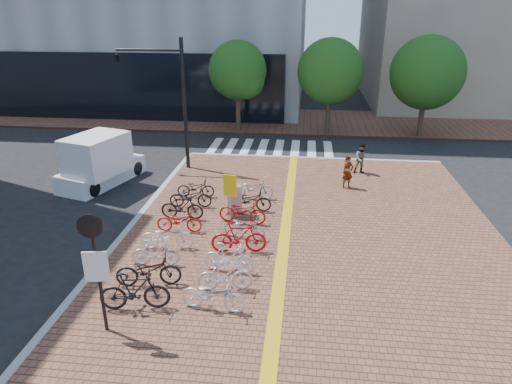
# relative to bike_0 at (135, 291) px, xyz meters

# --- Properties ---
(ground) EXTENTS (120.00, 120.00, 0.00)m
(ground) POSITION_rel_bike_0_xyz_m (1.91, 2.55, -0.74)
(ground) COLOR black
(ground) RESTS_ON ground
(kerb_west) EXTENTS (0.25, 34.00, 0.15)m
(kerb_west) POSITION_rel_bike_0_xyz_m (-2.09, -2.45, -0.66)
(kerb_west) COLOR gray
(kerb_west) RESTS_ON ground
(kerb_north) EXTENTS (14.00, 0.25, 0.15)m
(kerb_north) POSITION_rel_bike_0_xyz_m (4.91, 14.55, -0.66)
(kerb_north) COLOR gray
(kerb_north) RESTS_ON ground
(far_sidewalk) EXTENTS (70.00, 8.00, 0.15)m
(far_sidewalk) POSITION_rel_bike_0_xyz_m (1.91, 23.55, -0.66)
(far_sidewalk) COLOR brown
(far_sidewalk) RESTS_ON ground
(crosswalk) EXTENTS (7.50, 4.00, 0.01)m
(crosswalk) POSITION_rel_bike_0_xyz_m (2.41, 16.55, -0.73)
(crosswalk) COLOR silver
(crosswalk) RESTS_ON ground
(street_trees) EXTENTS (16.20, 4.60, 6.35)m
(street_trees) POSITION_rel_bike_0_xyz_m (6.95, 20.00, 3.36)
(street_trees) COLOR #38281E
(street_trees) RESTS_ON far_sidewalk
(bike_0) EXTENTS (2.02, 0.88, 1.17)m
(bike_0) POSITION_rel_bike_0_xyz_m (0.00, 0.00, 0.00)
(bike_0) COLOR black
(bike_0) RESTS_ON sidewalk
(bike_1) EXTENTS (2.06, 1.04, 1.03)m
(bike_1) POSITION_rel_bike_0_xyz_m (-0.02, 1.19, -0.07)
(bike_1) COLOR black
(bike_1) RESTS_ON sidewalk
(bike_2) EXTENTS (1.61, 0.65, 0.94)m
(bike_2) POSITION_rel_bike_0_xyz_m (-0.17, 2.32, -0.11)
(bike_2) COLOR silver
(bike_2) RESTS_ON sidewalk
(bike_3) EXTENTS (1.92, 0.87, 0.97)m
(bike_3) POSITION_rel_bike_0_xyz_m (-0.13, 3.47, -0.10)
(bike_3) COLOR white
(bike_3) RESTS_ON sidewalk
(bike_4) EXTENTS (1.73, 0.66, 0.90)m
(bike_4) POSITION_rel_bike_0_xyz_m (-0.05, 4.78, -0.14)
(bike_4) COLOR red
(bike_4) RESTS_ON sidewalk
(bike_5) EXTENTS (1.72, 0.49, 1.03)m
(bike_5) POSITION_rel_bike_0_xyz_m (-0.24, 5.89, -0.07)
(bike_5) COLOR black
(bike_5) RESTS_ON sidewalk
(bike_6) EXTENTS (1.82, 0.78, 0.93)m
(bike_6) POSITION_rel_bike_0_xyz_m (-0.19, 7.06, -0.12)
(bike_6) COLOR black
(bike_6) RESTS_ON sidewalk
(bike_7) EXTENTS (1.69, 0.70, 0.87)m
(bike_7) POSITION_rel_bike_0_xyz_m (-0.23, 8.18, -0.15)
(bike_7) COLOR black
(bike_7) RESTS_ON sidewalk
(bike_8) EXTENTS (1.91, 0.83, 0.97)m
(bike_8) POSITION_rel_bike_0_xyz_m (2.16, 0.22, -0.10)
(bike_8) COLOR silver
(bike_8) RESTS_ON sidewalk
(bike_9) EXTENTS (1.72, 0.74, 1.00)m
(bike_9) POSITION_rel_bike_0_xyz_m (2.32, 1.19, -0.09)
(bike_9) COLOR silver
(bike_9) RESTS_ON sidewalk
(bike_10) EXTENTS (1.72, 0.62, 1.02)m
(bike_10) POSITION_rel_bike_0_xyz_m (2.26, 2.22, -0.08)
(bike_10) COLOR white
(bike_10) RESTS_ON sidewalk
(bike_11) EXTENTS (1.96, 0.82, 1.14)m
(bike_11) POSITION_rel_bike_0_xyz_m (2.40, 3.48, -0.01)
(bike_11) COLOR #B40C18
(bike_11) RESTS_ON sidewalk
(bike_12) EXTENTS (1.67, 0.87, 0.84)m
(bike_12) POSITION_rel_bike_0_xyz_m (2.45, 4.52, -0.17)
(bike_12) COLOR #A8A8AC
(bike_12) RESTS_ON sidewalk
(bike_13) EXTENTS (1.93, 0.86, 0.98)m
(bike_13) POSITION_rel_bike_0_xyz_m (2.19, 5.80, -0.09)
(bike_13) COLOR #BA100D
(bike_13) RESTS_ON sidewalk
(bike_14) EXTENTS (1.89, 0.70, 0.98)m
(bike_14) POSITION_rel_bike_0_xyz_m (2.29, 6.94, -0.09)
(bike_14) COLOR black
(bike_14) RESTS_ON sidewalk
(bike_15) EXTENTS (1.87, 0.69, 0.97)m
(bike_15) POSITION_rel_bike_0_xyz_m (2.28, 8.27, -0.10)
(bike_15) COLOR #B3B3B8
(bike_15) RESTS_ON sidewalk
(pedestrian_a) EXTENTS (0.66, 0.58, 1.52)m
(pedestrian_a) POSITION_rel_bike_0_xyz_m (6.52, 10.08, 0.17)
(pedestrian_a) COLOR gray
(pedestrian_a) RESTS_ON sidewalk
(pedestrian_b) EXTENTS (0.84, 0.70, 1.55)m
(pedestrian_b) POSITION_rel_bike_0_xyz_m (7.37, 12.19, 0.19)
(pedestrian_b) COLOR #535A69
(pedestrian_b) RESTS_ON sidewalk
(utility_box) EXTENTS (0.69, 0.58, 1.28)m
(utility_box) POSITION_rel_bike_0_xyz_m (1.76, 6.47, 0.05)
(utility_box) COLOR #B0B1B5
(utility_box) RESTS_ON sidewalk
(yellow_sign) EXTENTS (0.53, 0.19, 1.97)m
(yellow_sign) POSITION_rel_bike_0_xyz_m (1.71, 5.82, 0.78)
(yellow_sign) COLOR #B7B7BC
(yellow_sign) RESTS_ON sidewalk
(notice_sign) EXTENTS (0.62, 0.19, 3.37)m
(notice_sign) POSITION_rel_bike_0_xyz_m (-0.46, -0.99, 1.54)
(notice_sign) COLOR black
(notice_sign) RESTS_ON sidewalk
(traffic_light_pole) EXTENTS (3.51, 1.35, 6.53)m
(traffic_light_pole) POSITION_rel_bike_0_xyz_m (-3.10, 12.12, 3.92)
(traffic_light_pole) COLOR black
(traffic_light_pole) RESTS_ON sidewalk
(box_truck) EXTENTS (3.12, 4.80, 2.57)m
(box_truck) POSITION_rel_bike_0_xyz_m (-5.33, 9.72, 0.47)
(box_truck) COLOR white
(box_truck) RESTS_ON ground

